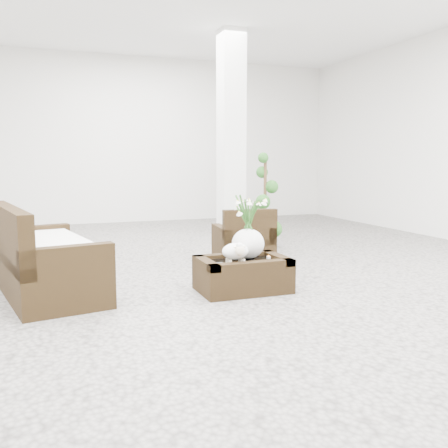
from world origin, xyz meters
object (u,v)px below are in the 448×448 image
object	(u,v)px
coffee_table	(243,276)
armchair	(243,235)
loveseat	(48,250)
topiary	(265,202)

from	to	relation	value
coffee_table	armchair	bearing A→B (deg)	67.40
loveseat	topiary	bearing A→B (deg)	-72.95
coffee_table	topiary	xyz separation A→B (m)	(1.28, 2.23, 0.55)
coffee_table	armchair	xyz separation A→B (m)	(0.54, 1.29, 0.21)
armchair	topiary	xyz separation A→B (m)	(0.74, 0.94, 0.34)
armchair	loveseat	world-z (taller)	loveseat
coffee_table	loveseat	xyz separation A→B (m)	(-1.86, 0.55, 0.29)
coffee_table	topiary	distance (m)	2.62
coffee_table	topiary	size ratio (longest dim) A/B	0.64
coffee_table	loveseat	world-z (taller)	loveseat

